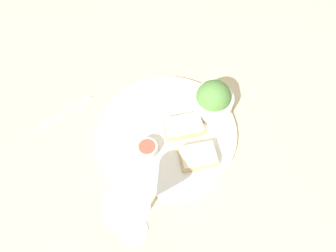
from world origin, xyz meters
TOP-DOWN VIEW (x-y plane):
  - ground_plane at (0.00, 0.00)m, footprint 4.00×4.00m
  - dinner_plate at (0.00, 0.00)m, footprint 0.35×0.35m
  - salad_bowl at (0.13, 0.01)m, footprint 0.11×0.11m
  - sauce_ramekin at (-0.07, -0.03)m, footprint 0.05×0.05m
  - cheese_toast_near at (0.04, -0.02)m, footprint 0.11×0.08m
  - cheese_toast_far at (0.03, -0.10)m, footprint 0.10×0.08m
  - wine_glass at (-0.18, -0.19)m, footprint 0.09×0.09m
  - fork at (-0.22, 0.18)m, footprint 0.17×0.04m

SIDE VIEW (x-z plane):
  - ground_plane at x=0.00m, z-range 0.00..0.00m
  - fork at x=-0.22m, z-range 0.00..0.01m
  - dinner_plate at x=0.00m, z-range 0.00..0.01m
  - cheese_toast_far at x=0.03m, z-range 0.01..0.04m
  - cheese_toast_near at x=0.04m, z-range 0.01..0.04m
  - sauce_ramekin at x=-0.07m, z-range 0.02..0.04m
  - salad_bowl at x=0.13m, z-range 0.01..0.10m
  - wine_glass at x=-0.18m, z-range 0.04..0.22m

